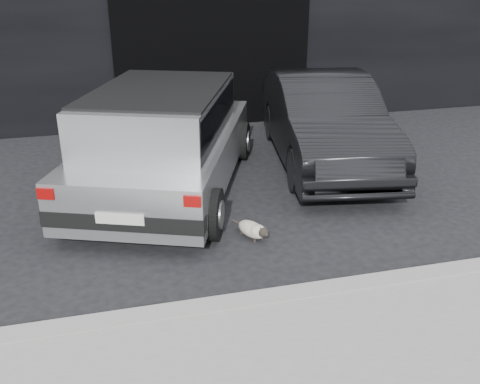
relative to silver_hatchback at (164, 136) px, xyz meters
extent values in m
plane|color=black|center=(0.45, -0.60, -0.86)|extent=(80.00, 80.00, 0.00)
cube|color=black|center=(1.45, 3.39, 0.44)|extent=(4.00, 0.10, 2.60)
cube|color=gray|center=(1.45, -3.20, -0.80)|extent=(18.00, 0.25, 0.12)
cube|color=gray|center=(1.45, -4.40, -0.80)|extent=(18.00, 2.20, 0.11)
cube|color=#B4B6B9|center=(0.04, 0.10, -0.33)|extent=(3.32, 4.63, 0.67)
cube|color=#B4B6B9|center=(-0.04, -0.10, 0.35)|extent=(2.59, 3.24, 0.67)
cube|color=black|center=(-0.04, -0.10, 0.35)|extent=(2.56, 3.14, 0.54)
cube|color=black|center=(-0.71, -1.80, -0.43)|extent=(1.84, 0.87, 0.20)
cube|color=black|center=(0.79, 2.00, -0.43)|extent=(1.84, 0.87, 0.20)
cube|color=silver|center=(-0.75, -1.88, -0.36)|extent=(0.53, 0.22, 0.13)
cube|color=#8C0707|center=(-1.52, -1.57, -0.10)|extent=(0.19, 0.10, 0.13)
cube|color=#8C0707|center=(0.03, -2.19, -0.10)|extent=(0.19, 0.10, 0.13)
cube|color=black|center=(-0.04, -0.10, 0.70)|extent=(2.48, 2.98, 0.03)
cylinder|color=black|center=(-1.38, -0.97, -0.53)|extent=(0.46, 0.69, 0.65)
cylinder|color=slate|center=(-1.50, -0.92, -0.53)|extent=(0.15, 0.34, 0.36)
cylinder|color=black|center=(0.34, -1.65, -0.53)|extent=(0.46, 0.69, 0.65)
cylinder|color=slate|center=(0.46, -1.70, -0.53)|extent=(0.15, 0.34, 0.36)
cylinder|color=black|center=(-0.28, 1.80, -0.53)|extent=(0.46, 0.69, 0.65)
cylinder|color=slate|center=(-0.40, 1.85, -0.53)|extent=(0.15, 0.34, 0.36)
cylinder|color=black|center=(1.44, 1.12, -0.53)|extent=(0.46, 0.69, 0.65)
cylinder|color=slate|center=(1.56, 1.08, -0.53)|extent=(0.15, 0.34, 0.36)
imported|color=black|center=(2.74, 0.64, -0.13)|extent=(2.26, 4.64, 1.46)
ellipsoid|color=beige|center=(0.83, -1.74, -0.76)|extent=(0.38, 0.51, 0.18)
ellipsoid|color=beige|center=(0.87, -1.85, -0.74)|extent=(0.26, 0.26, 0.17)
ellipsoid|color=black|center=(0.92, -1.96, -0.71)|extent=(0.16, 0.15, 0.12)
sphere|color=black|center=(0.94, -2.01, -0.71)|extent=(0.05, 0.05, 0.05)
cone|color=black|center=(0.94, -1.93, -0.65)|extent=(0.06, 0.07, 0.06)
cone|color=black|center=(0.88, -1.96, -0.65)|extent=(0.06, 0.07, 0.06)
cylinder|color=black|center=(0.94, -1.84, -0.83)|extent=(0.04, 0.04, 0.06)
cylinder|color=black|center=(0.83, -1.89, -0.83)|extent=(0.04, 0.04, 0.06)
cylinder|color=black|center=(0.84, -1.59, -0.83)|extent=(0.04, 0.04, 0.06)
cylinder|color=black|center=(0.73, -1.63, -0.83)|extent=(0.04, 0.04, 0.06)
cylinder|color=black|center=(0.74, -1.50, -0.79)|extent=(0.19, 0.21, 0.08)
ellipsoid|color=white|center=(0.18, -1.47, -0.71)|extent=(0.50, 0.28, 0.21)
ellipsoid|color=white|center=(0.30, -1.48, -0.69)|extent=(0.22, 0.22, 0.17)
ellipsoid|color=silver|center=(0.42, -1.50, -0.62)|extent=(0.13, 0.14, 0.12)
sphere|color=silver|center=(0.48, -1.50, -0.62)|extent=(0.05, 0.05, 0.05)
cone|color=silver|center=(0.41, -1.46, -0.56)|extent=(0.06, 0.05, 0.06)
cone|color=silver|center=(0.40, -1.53, -0.56)|extent=(0.06, 0.05, 0.06)
cylinder|color=silver|center=(0.33, -1.43, -0.80)|extent=(0.04, 0.04, 0.12)
cylinder|color=silver|center=(0.31, -1.54, -0.80)|extent=(0.04, 0.04, 0.12)
cylinder|color=silver|center=(0.05, -1.40, -0.80)|extent=(0.04, 0.04, 0.12)
cylinder|color=silver|center=(0.03, -1.52, -0.80)|extent=(0.04, 0.04, 0.12)
cylinder|color=silver|center=(-0.08, -1.45, -0.75)|extent=(0.26, 0.10, 0.08)
ellipsoid|color=gray|center=(0.09, -1.49, -0.69)|extent=(0.18, 0.15, 0.09)
camera|label=1|loc=(-0.78, -7.42, 2.25)|focal=40.00mm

